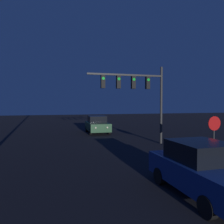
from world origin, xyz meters
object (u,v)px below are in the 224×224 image
car_near (203,169)px  traffic_signal_mast (138,89)px  stop_sign (214,130)px  car_far (97,125)px

car_near → traffic_signal_mast: (1.21, 8.64, 3.16)m
car_near → traffic_signal_mast: traffic_signal_mast is taller
car_near → traffic_signal_mast: size_ratio=0.74×
car_near → stop_sign: size_ratio=1.81×
traffic_signal_mast → car_near: bearing=-98.0°
traffic_signal_mast → car_far: bearing=103.3°
traffic_signal_mast → stop_sign: bearing=-70.3°
car_near → stop_sign: stop_sign is taller
car_near → car_far: bearing=-89.3°
car_far → car_near: bearing=92.4°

